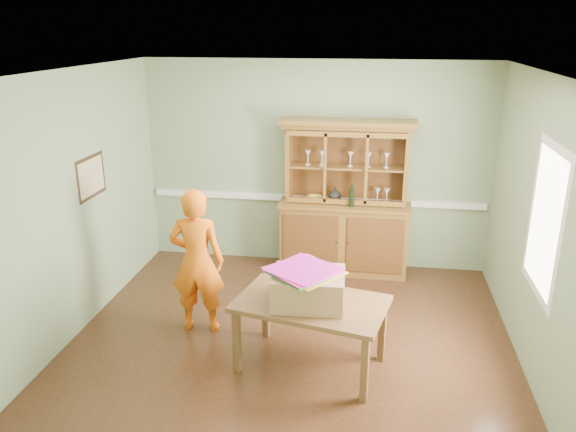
% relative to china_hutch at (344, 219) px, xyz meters
% --- Properties ---
extents(floor, '(4.50, 4.50, 0.00)m').
position_rel_china_hutch_xyz_m(floor, '(-0.41, -1.78, -0.70)').
color(floor, '#4F2A19').
rests_on(floor, ground).
extents(ceiling, '(4.50, 4.50, 0.00)m').
position_rel_china_hutch_xyz_m(ceiling, '(-0.41, -1.78, 2.00)').
color(ceiling, white).
rests_on(ceiling, wall_back).
extents(wall_back, '(4.50, 0.00, 4.50)m').
position_rel_china_hutch_xyz_m(wall_back, '(-0.41, 0.22, 0.65)').
color(wall_back, gray).
rests_on(wall_back, floor).
extents(wall_left, '(0.00, 4.00, 4.00)m').
position_rel_china_hutch_xyz_m(wall_left, '(-2.66, -1.78, 0.65)').
color(wall_left, gray).
rests_on(wall_left, floor).
extents(wall_right, '(0.00, 4.00, 4.00)m').
position_rel_china_hutch_xyz_m(wall_right, '(1.84, -1.78, 0.65)').
color(wall_right, gray).
rests_on(wall_right, floor).
extents(wall_front, '(4.50, 0.00, 4.50)m').
position_rel_china_hutch_xyz_m(wall_front, '(-0.41, -3.78, 0.65)').
color(wall_front, gray).
rests_on(wall_front, floor).
extents(chair_rail, '(4.41, 0.05, 0.08)m').
position_rel_china_hutch_xyz_m(chair_rail, '(-0.41, 0.20, 0.20)').
color(chair_rail, white).
rests_on(chair_rail, wall_back).
extents(framed_map, '(0.03, 0.60, 0.46)m').
position_rel_china_hutch_xyz_m(framed_map, '(-2.64, -1.48, 0.85)').
color(framed_map, '#2F1F13').
rests_on(framed_map, wall_left).
extents(window_panel, '(0.03, 0.96, 1.36)m').
position_rel_china_hutch_xyz_m(window_panel, '(1.82, -2.08, 0.80)').
color(window_panel, white).
rests_on(window_panel, wall_right).
extents(china_hutch, '(1.69, 0.56, 1.99)m').
position_rel_china_hutch_xyz_m(china_hutch, '(0.00, 0.00, 0.00)').
color(china_hutch, olive).
rests_on(china_hutch, floor).
extents(dining_table, '(1.51, 1.09, 0.68)m').
position_rel_china_hutch_xyz_m(dining_table, '(-0.16, -2.29, -0.10)').
color(dining_table, brown).
rests_on(dining_table, floor).
extents(cardboard_box, '(0.66, 0.54, 0.30)m').
position_rel_china_hutch_xyz_m(cardboard_box, '(-0.19, -2.33, 0.13)').
color(cardboard_box, tan).
rests_on(cardboard_box, dining_table).
extents(kite_stack, '(0.75, 0.75, 0.05)m').
position_rel_china_hutch_xyz_m(kite_stack, '(-0.22, -2.33, 0.30)').
color(kite_stack, yellow).
rests_on(kite_stack, cardboard_box).
extents(person, '(0.59, 0.41, 1.56)m').
position_rel_china_hutch_xyz_m(person, '(-1.42, -1.78, 0.08)').
color(person, orange).
rests_on(person, floor).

